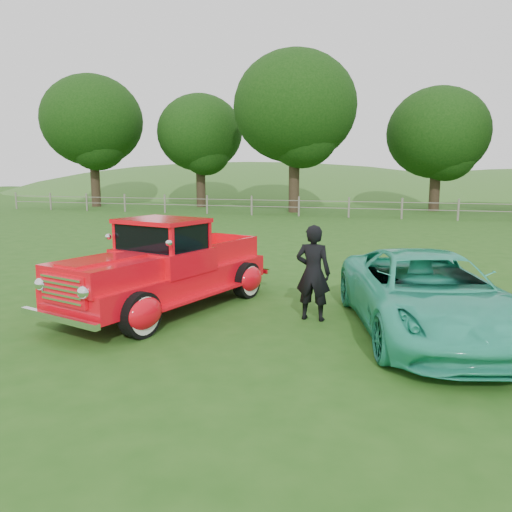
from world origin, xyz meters
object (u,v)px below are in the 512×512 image
(tree_near_east, at_px, (438,133))
(teal_sedan, at_px, (427,294))
(tree_near_west, at_px, (295,107))
(tree_mid_west, at_px, (200,133))
(man, at_px, (313,273))
(tree_far_west, at_px, (92,121))
(red_pickup, at_px, (166,269))

(tree_near_east, height_order, teal_sedan, tree_near_east)
(tree_near_west, relative_size, teal_sedan, 2.16)
(tree_mid_west, distance_m, tree_near_east, 17.03)
(tree_mid_west, bearing_deg, teal_sedan, -59.93)
(tree_mid_west, height_order, man, tree_mid_west)
(tree_mid_west, height_order, tree_near_east, tree_mid_west)
(teal_sedan, bearing_deg, tree_far_west, 117.31)
(tree_near_west, height_order, teal_sedan, tree_near_west)
(tree_far_west, bearing_deg, tree_near_east, 6.84)
(tree_far_west, xyz_separation_m, tree_mid_west, (8.00, 2.00, -0.94))
(red_pickup, bearing_deg, teal_sedan, 14.13)
(man, bearing_deg, teal_sedan, 175.27)
(tree_near_west, bearing_deg, tree_mid_west, 159.44)
(red_pickup, distance_m, teal_sedan, 4.81)
(tree_far_west, xyz_separation_m, tree_near_west, (16.00, -1.00, 0.31))
(red_pickup, bearing_deg, tree_mid_west, 127.43)
(tree_near_east, relative_size, red_pickup, 1.58)
(tree_mid_west, height_order, red_pickup, tree_mid_west)
(tree_far_west, distance_m, tree_near_east, 25.21)
(tree_far_west, xyz_separation_m, tree_near_east, (25.00, 3.00, -1.24))
(tree_mid_west, xyz_separation_m, tree_near_west, (8.00, -3.00, 1.25))
(tree_far_west, height_order, tree_near_west, tree_near_west)
(red_pickup, height_order, man, red_pickup)
(tree_near_west, bearing_deg, man, -76.36)
(tree_far_west, relative_size, teal_sedan, 2.05)
(tree_near_west, distance_m, tree_near_east, 9.97)
(tree_far_west, distance_m, tree_near_west, 16.03)
(tree_near_west, distance_m, red_pickup, 25.04)
(teal_sedan, bearing_deg, red_pickup, 162.72)
(red_pickup, relative_size, teal_sedan, 1.09)
(teal_sedan, distance_m, man, 1.97)
(tree_far_west, height_order, tree_mid_west, tree_far_west)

